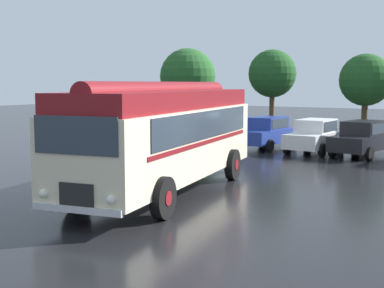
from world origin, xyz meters
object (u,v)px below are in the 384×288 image
car_near_left (266,132)px  car_mid_left (315,136)px  vintage_bus (166,133)px  car_mid_right (363,138)px

car_near_left → car_mid_left: bearing=-8.0°
vintage_bus → car_mid_left: size_ratio=2.45×
car_mid_left → car_mid_right: bearing=1.7°
vintage_bus → car_near_left: size_ratio=2.43×
car_mid_left → car_near_left: bearing=172.0°
car_mid_left → car_mid_right: same height
vintage_bus → car_near_left: (-2.30, 12.39, -1.05)m
vintage_bus → car_near_left: 12.64m
car_near_left → car_mid_left: 2.85m
car_mid_right → car_mid_left: bearing=-178.3°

